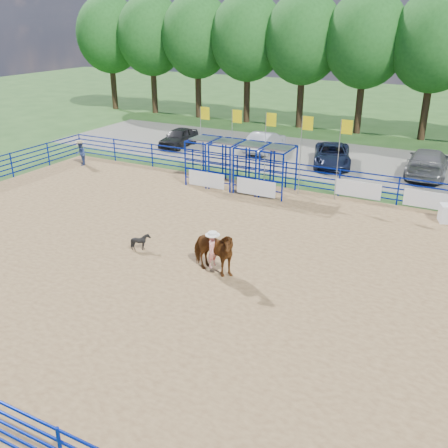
{
  "coord_description": "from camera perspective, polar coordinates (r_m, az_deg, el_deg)",
  "views": [
    {
      "loc": [
        9.3,
        -15.02,
        8.86
      ],
      "look_at": [
        0.87,
        1.0,
        1.3
      ],
      "focal_mm": 40.0,
      "sensor_mm": 36.0,
      "label": 1
    }
  ],
  "objects": [
    {
      "name": "spectator_cowboy",
      "position": [
        33.32,
        -16.07,
        7.82
      ],
      "size": [
        0.92,
        0.94,
        1.58
      ],
      "color": "navy",
      "rests_on": "arena_dirt"
    },
    {
      "name": "perimeter_fence",
      "position": [
        19.44,
        -3.64,
        -2.04
      ],
      "size": [
        30.1,
        20.1,
        1.5
      ],
      "color": "#061A8D",
      "rests_on": "ground"
    },
    {
      "name": "arena_dirt",
      "position": [
        19.76,
        -3.59,
        -3.99
      ],
      "size": [
        30.0,
        20.0,
        0.02
      ],
      "primitive_type": "cube",
      "color": "#9B794D",
      "rests_on": "ground"
    },
    {
      "name": "car_a",
      "position": [
        37.14,
        -5.21,
        9.84
      ],
      "size": [
        1.74,
        3.96,
        1.33
      ],
      "primitive_type": "imported",
      "rotation": [
        0.0,
        0.0,
        0.05
      ],
      "color": "black",
      "rests_on": "gravel_strip"
    },
    {
      "name": "gravel_strip",
      "position": [
        34.5,
        11.27,
        7.36
      ],
      "size": [
        40.0,
        10.0,
        0.01
      ],
      "primitive_type": "cube",
      "color": "slate",
      "rests_on": "ground"
    },
    {
      "name": "car_d",
      "position": [
        32.3,
        22.27,
        6.54
      ],
      "size": [
        2.44,
        5.6,
        1.6
      ],
      "primitive_type": "imported",
      "rotation": [
        0.0,
        0.0,
        3.18
      ],
      "color": "#59595B",
      "rests_on": "gravel_strip"
    },
    {
      "name": "treeline",
      "position": [
        42.08,
        15.97,
        20.06
      ],
      "size": [
        56.4,
        6.4,
        11.24
      ],
      "color": "#3F2B19",
      "rests_on": "ground"
    },
    {
      "name": "chute_assembly",
      "position": [
        27.43,
        2.53,
        6.56
      ],
      "size": [
        19.32,
        2.41,
        4.2
      ],
      "color": "#061A8D",
      "rests_on": "ground"
    },
    {
      "name": "calf",
      "position": [
        20.58,
        -9.48,
        -2.0
      ],
      "size": [
        0.74,
        0.68,
        0.72
      ],
      "primitive_type": "imported",
      "rotation": [
        0.0,
        0.0,
        1.41
      ],
      "color": "black",
      "rests_on": "arena_dirt"
    },
    {
      "name": "ground",
      "position": [
        19.77,
        -3.59,
        -4.02
      ],
      "size": [
        120.0,
        120.0,
        0.0
      ],
      "primitive_type": "plane",
      "color": "#366026",
      "rests_on": "ground"
    },
    {
      "name": "car_c",
      "position": [
        32.84,
        12.25,
        7.73
      ],
      "size": [
        3.52,
        5.26,
        1.34
      ],
      "primitive_type": "imported",
      "rotation": [
        0.0,
        0.0,
        0.29
      ],
      "color": "black",
      "rests_on": "gravel_strip"
    },
    {
      "name": "car_b",
      "position": [
        35.58,
        4.72,
        9.37
      ],
      "size": [
        1.51,
        4.32,
        1.42
      ],
      "primitive_type": "imported",
      "rotation": [
        0.0,
        0.0,
        3.14
      ],
      "color": "gray",
      "rests_on": "gravel_strip"
    },
    {
      "name": "horse_and_rider",
      "position": [
        18.23,
        -1.3,
        -3.01
      ],
      "size": [
        2.26,
        1.32,
        2.31
      ],
      "color": "#5C3112",
      "rests_on": "arena_dirt"
    }
  ]
}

